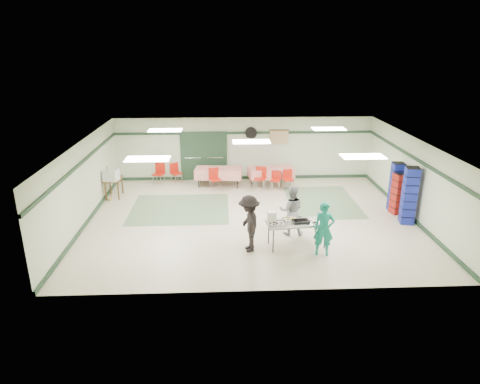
{
  "coord_description": "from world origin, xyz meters",
  "views": [
    {
      "loc": [
        -0.96,
        -13.47,
        5.74
      ],
      "look_at": [
        -0.38,
        -0.3,
        1.07
      ],
      "focal_mm": 32.0,
      "sensor_mm": 36.0,
      "label": 1
    }
  ],
  "objects_px": {
    "chair_a": "(276,178)",
    "chair_c": "(288,177)",
    "serving_table": "(297,224)",
    "crate_stack_red": "(398,193)",
    "dining_table_b": "(218,173)",
    "chair_b": "(261,176)",
    "printer_table": "(113,181)",
    "crate_stack_blue_b": "(409,196)",
    "office_printer": "(111,175)",
    "volunteer_teal": "(324,229)",
    "volunteer_grey": "(291,210)",
    "volunteer_dark": "(249,224)",
    "chair_loose_b": "(159,171)",
    "crate_stack_blue_a": "(396,187)",
    "chair_d": "(215,177)",
    "dining_table_a": "(271,172)",
    "broom": "(109,183)",
    "chair_loose_a": "(175,171)"
  },
  "relations": [
    {
      "from": "chair_loose_b",
      "to": "broom",
      "type": "height_order",
      "value": "broom"
    },
    {
      "from": "volunteer_teal",
      "to": "crate_stack_red",
      "type": "distance_m",
      "value": 4.41
    },
    {
      "from": "printer_table",
      "to": "office_printer",
      "type": "height_order",
      "value": "office_printer"
    },
    {
      "from": "printer_table",
      "to": "dining_table_b",
      "type": "bearing_deg",
      "value": 15.06
    },
    {
      "from": "chair_d",
      "to": "crate_stack_blue_a",
      "type": "distance_m",
      "value": 6.89
    },
    {
      "from": "chair_a",
      "to": "chair_b",
      "type": "height_order",
      "value": "chair_b"
    },
    {
      "from": "volunteer_grey",
      "to": "office_printer",
      "type": "height_order",
      "value": "volunteer_grey"
    },
    {
      "from": "serving_table",
      "to": "chair_loose_b",
      "type": "distance_m",
      "value": 7.68
    },
    {
      "from": "dining_table_a",
      "to": "chair_d",
      "type": "relative_size",
      "value": 2.13
    },
    {
      "from": "dining_table_a",
      "to": "broom",
      "type": "distance_m",
      "value": 6.5
    },
    {
      "from": "volunteer_grey",
      "to": "crate_stack_blue_a",
      "type": "distance_m",
      "value": 4.37
    },
    {
      "from": "printer_table",
      "to": "office_printer",
      "type": "relative_size",
      "value": 1.79
    },
    {
      "from": "chair_a",
      "to": "office_printer",
      "type": "xyz_separation_m",
      "value": [
        -6.38,
        -0.83,
        0.47
      ]
    },
    {
      "from": "serving_table",
      "to": "crate_stack_blue_b",
      "type": "xyz_separation_m",
      "value": [
        3.95,
        1.53,
        0.25
      ]
    },
    {
      "from": "volunteer_dark",
      "to": "dining_table_b",
      "type": "height_order",
      "value": "volunteer_dark"
    },
    {
      "from": "crate_stack_blue_a",
      "to": "chair_c",
      "type": "bearing_deg",
      "value": 143.84
    },
    {
      "from": "chair_loose_b",
      "to": "office_printer",
      "type": "relative_size",
      "value": 1.81
    },
    {
      "from": "volunteer_dark",
      "to": "chair_loose_b",
      "type": "relative_size",
      "value": 1.8
    },
    {
      "from": "serving_table",
      "to": "dining_table_b",
      "type": "distance_m",
      "value": 6.16
    },
    {
      "from": "volunteer_grey",
      "to": "office_printer",
      "type": "bearing_deg",
      "value": -23.66
    },
    {
      "from": "volunteer_grey",
      "to": "chair_d",
      "type": "height_order",
      "value": "volunteer_grey"
    },
    {
      "from": "serving_table",
      "to": "chair_c",
      "type": "xyz_separation_m",
      "value": [
        0.52,
        5.14,
        -0.21
      ]
    },
    {
      "from": "broom",
      "to": "dining_table_b",
      "type": "bearing_deg",
      "value": 8.26
    },
    {
      "from": "chair_d",
      "to": "crate_stack_blue_a",
      "type": "relative_size",
      "value": 0.52
    },
    {
      "from": "serving_table",
      "to": "crate_stack_red",
      "type": "height_order",
      "value": "crate_stack_red"
    },
    {
      "from": "dining_table_b",
      "to": "chair_d",
      "type": "xyz_separation_m",
      "value": [
        -0.16,
        -0.57,
        -0.01
      ]
    },
    {
      "from": "dining_table_b",
      "to": "chair_b",
      "type": "relative_size",
      "value": 2.11
    },
    {
      "from": "volunteer_grey",
      "to": "chair_c",
      "type": "bearing_deg",
      "value": -92.3
    },
    {
      "from": "crate_stack_blue_a",
      "to": "crate_stack_red",
      "type": "xyz_separation_m",
      "value": [
        0.0,
        -0.25,
        -0.15
      ]
    },
    {
      "from": "chair_loose_a",
      "to": "dining_table_a",
      "type": "bearing_deg",
      "value": -44.59
    },
    {
      "from": "crate_stack_blue_b",
      "to": "office_printer",
      "type": "bearing_deg",
      "value": 164.95
    },
    {
      "from": "serving_table",
      "to": "volunteer_grey",
      "type": "distance_m",
      "value": 0.84
    },
    {
      "from": "chair_d",
      "to": "broom",
      "type": "xyz_separation_m",
      "value": [
        -3.97,
        -0.93,
        0.13
      ]
    },
    {
      "from": "volunteer_teal",
      "to": "chair_c",
      "type": "xyz_separation_m",
      "value": [
        -0.14,
        5.69,
        -0.28
      ]
    },
    {
      "from": "dining_table_b",
      "to": "crate_stack_blue_b",
      "type": "relative_size",
      "value": 1.03
    },
    {
      "from": "crate_stack_blue_b",
      "to": "printer_table",
      "type": "relative_size",
      "value": 2.09
    },
    {
      "from": "chair_a",
      "to": "chair_loose_b",
      "type": "bearing_deg",
      "value": -171.0
    },
    {
      "from": "chair_d",
      "to": "volunteer_teal",
      "type": "bearing_deg",
      "value": -80.15
    },
    {
      "from": "chair_a",
      "to": "chair_c",
      "type": "xyz_separation_m",
      "value": [
        0.49,
        0.01,
        0.03
      ]
    },
    {
      "from": "chair_d",
      "to": "chair_loose_b",
      "type": "bearing_deg",
      "value": 141.04
    },
    {
      "from": "crate_stack_blue_b",
      "to": "office_printer",
      "type": "relative_size",
      "value": 3.75
    },
    {
      "from": "crate_stack_blue_a",
      "to": "crate_stack_red",
      "type": "bearing_deg",
      "value": -90.0
    },
    {
      "from": "volunteer_dark",
      "to": "chair_loose_b",
      "type": "distance_m",
      "value": 7.07
    },
    {
      "from": "volunteer_grey",
      "to": "chair_d",
      "type": "distance_m",
      "value": 4.95
    },
    {
      "from": "volunteer_grey",
      "to": "dining_table_b",
      "type": "bearing_deg",
      "value": -59.94
    },
    {
      "from": "serving_table",
      "to": "crate_stack_red",
      "type": "distance_m",
      "value": 4.61
    },
    {
      "from": "chair_d",
      "to": "chair_c",
      "type": "bearing_deg",
      "value": -18.98
    },
    {
      "from": "chair_b",
      "to": "office_printer",
      "type": "distance_m",
      "value": 5.82
    },
    {
      "from": "crate_stack_blue_a",
      "to": "broom",
      "type": "bearing_deg",
      "value": 171.33
    },
    {
      "from": "serving_table",
      "to": "office_printer",
      "type": "distance_m",
      "value": 7.67
    }
  ]
}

